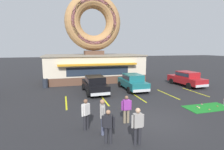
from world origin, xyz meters
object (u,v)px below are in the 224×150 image
putting_flag_pin (224,100)px  pedestrian_leather_jacket_man (108,125)px  golf_ball (199,107)px  car_red (187,78)px  trash_bin (45,83)px  pedestrian_beanie_man (103,115)px  car_black (95,84)px  pedestrian_clipboard_woman (138,125)px  pedestrian_hooded_kid (126,108)px  car_teal (133,81)px  pedestrian_blue_sweater_man (86,113)px

putting_flag_pin → pedestrian_leather_jacket_man: size_ratio=0.36×
golf_ball → car_red: 7.71m
putting_flag_pin → trash_bin: 16.32m
pedestrian_beanie_man → car_red: bearing=36.1°
putting_flag_pin → car_red: bearing=72.5°
car_black → pedestrian_clipboard_woman: pedestrian_clipboard_woman is taller
putting_flag_pin → pedestrian_hooded_kid: 7.88m
car_black → pedestrian_clipboard_woman: (0.19, -9.39, 0.05)m
car_teal → pedestrian_leather_jacket_man: (-4.89, -9.14, -0.02)m
pedestrian_blue_sweater_man → pedestrian_beanie_man: (0.72, -0.69, 0.08)m
car_teal → pedestrian_blue_sweater_man: pedestrian_blue_sweater_man is taller
pedestrian_clipboard_woman → trash_bin: (-4.89, 12.86, -0.43)m
pedestrian_blue_sweater_man → trash_bin: (-2.93, 10.81, -0.40)m
golf_ball → car_red: size_ratio=0.01×
car_black → car_teal: (3.89, 0.19, 0.00)m
car_red → pedestrian_leather_jacket_man: size_ratio=3.02×
pedestrian_beanie_man → car_black: bearing=82.5°
golf_ball → pedestrian_blue_sweater_man: 8.27m
putting_flag_pin → car_black: 10.49m
pedestrian_leather_jacket_man → trash_bin: size_ratio=1.59×
car_black → trash_bin: size_ratio=4.74×
pedestrian_blue_sweater_man → pedestrian_beanie_man: bearing=-44.0°
putting_flag_pin → pedestrian_leather_jacket_man: bearing=-164.4°
golf_ball → pedestrian_clipboard_woman: 7.04m
golf_ball → putting_flag_pin: bearing=-6.3°
pedestrian_leather_jacket_man → pedestrian_beanie_man: 0.93m
car_black → pedestrian_beanie_man: 8.10m
pedestrian_beanie_man → pedestrian_clipboard_woman: bearing=-47.6°
golf_ball → pedestrian_beanie_man: 7.72m
pedestrian_hooded_kid → trash_bin: 11.82m
car_teal → pedestrian_leather_jacket_man: bearing=-118.2°
pedestrian_beanie_man → pedestrian_leather_jacket_man: bearing=-86.8°
pedestrian_leather_jacket_man → pedestrian_blue_sweater_man: bearing=115.5°
car_black → car_red: size_ratio=0.99×
putting_flag_pin → trash_bin: (-13.04, 9.81, 0.06)m
car_black → golf_ball: bearing=-43.9°
car_teal → pedestrian_hooded_kid: bearing=-114.8°
pedestrian_leather_jacket_man → pedestrian_clipboard_woman: bearing=-20.3°
pedestrian_blue_sweater_man → pedestrian_hooded_kid: 2.29m
putting_flag_pin → pedestrian_blue_sweater_man: bearing=-174.4°
car_black → trash_bin: 5.85m
pedestrian_blue_sweater_man → trash_bin: pedestrian_blue_sweater_man is taller
car_red → car_black: bearing=-178.0°
golf_ball → pedestrian_beanie_man: bearing=-165.6°
pedestrian_leather_jacket_man → pedestrian_clipboard_woman: size_ratio=0.93×
car_black → pedestrian_beanie_man: pedestrian_beanie_man is taller
car_teal → pedestrian_blue_sweater_man: bearing=-126.9°
golf_ball → trash_bin: (-11.06, 9.59, 0.45)m
car_black → pedestrian_leather_jacket_man: size_ratio=2.99×
pedestrian_hooded_kid → pedestrian_beanie_man: 1.81m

